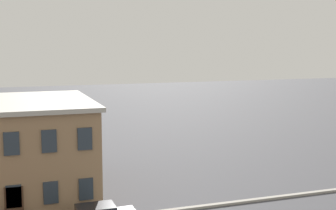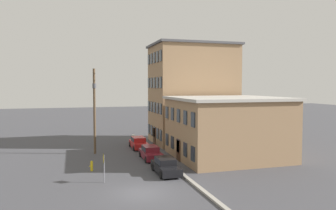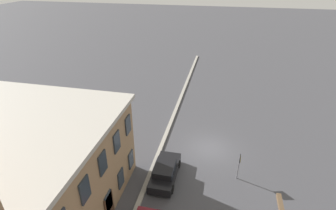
% 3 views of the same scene
% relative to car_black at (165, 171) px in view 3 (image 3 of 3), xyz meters
% --- Properties ---
extents(ground_plane, '(200.00, 200.00, 0.00)m').
position_rel_car_black_xyz_m(ground_plane, '(4.67, -3.23, -0.75)').
color(ground_plane, '#424247').
extents(kerb_strip, '(56.00, 0.36, 0.16)m').
position_rel_car_black_xyz_m(kerb_strip, '(4.67, 1.27, -0.67)').
color(kerb_strip, '#9E998E').
rests_on(kerb_strip, ground_plane).
extents(apartment_midblock, '(11.28, 11.75, 6.73)m').
position_rel_car_black_xyz_m(apartment_midblock, '(-4.53, 8.38, 2.63)').
color(apartment_midblock, '#9E7A56').
rests_on(apartment_midblock, ground_plane).
extents(car_black, '(4.40, 1.92, 1.43)m').
position_rel_car_black_xyz_m(car_black, '(0.00, 0.00, 0.00)').
color(car_black, black).
rests_on(car_black, ground_plane).
extents(caution_sign, '(0.90, 0.08, 2.44)m').
position_rel_car_black_xyz_m(caution_sign, '(1.21, -5.65, 0.87)').
color(caution_sign, slate).
rests_on(caution_sign, ground_plane).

